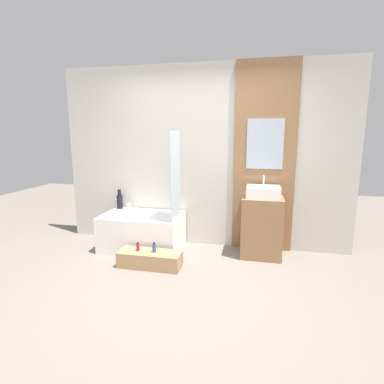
{
  "coord_description": "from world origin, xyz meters",
  "views": [
    {
      "loc": [
        0.79,
        -2.69,
        1.63
      ],
      "look_at": [
        0.04,
        0.71,
        0.96
      ],
      "focal_mm": 28.0,
      "sensor_mm": 36.0,
      "label": 1
    }
  ],
  "objects_px": {
    "sink": "(263,192)",
    "bottle_soap_secondary": "(154,248)",
    "bathtub": "(143,231)",
    "wooden_step_bench": "(150,259)",
    "bottle_soap_primary": "(138,247)",
    "vase_tall_dark": "(120,201)",
    "vase_round_light": "(129,206)"
  },
  "relations": [
    {
      "from": "wooden_step_bench",
      "to": "bottle_soap_primary",
      "type": "distance_m",
      "value": 0.22
    },
    {
      "from": "vase_tall_dark",
      "to": "bottle_soap_secondary",
      "type": "height_order",
      "value": "vase_tall_dark"
    },
    {
      "from": "sink",
      "to": "bottle_soap_secondary",
      "type": "bearing_deg",
      "value": -152.74
    },
    {
      "from": "bathtub",
      "to": "sink",
      "type": "bearing_deg",
      "value": 3.59
    },
    {
      "from": "bathtub",
      "to": "bottle_soap_primary",
      "type": "relative_size",
      "value": 10.17
    },
    {
      "from": "wooden_step_bench",
      "to": "vase_tall_dark",
      "type": "distance_m",
      "value": 1.25
    },
    {
      "from": "bottle_soap_primary",
      "to": "bottle_soap_secondary",
      "type": "relative_size",
      "value": 0.87
    },
    {
      "from": "bottle_soap_primary",
      "to": "wooden_step_bench",
      "type": "bearing_deg",
      "value": 0.0
    },
    {
      "from": "bathtub",
      "to": "wooden_step_bench",
      "type": "xyz_separation_m",
      "value": [
        0.32,
        -0.56,
        -0.16
      ]
    },
    {
      "from": "vase_round_light",
      "to": "bottle_soap_primary",
      "type": "bearing_deg",
      "value": -60.01
    },
    {
      "from": "sink",
      "to": "wooden_step_bench",
      "type": "bearing_deg",
      "value": -153.76
    },
    {
      "from": "wooden_step_bench",
      "to": "vase_tall_dark",
      "type": "xyz_separation_m",
      "value": [
        -0.78,
        0.82,
        0.53
      ]
    },
    {
      "from": "bottle_soap_primary",
      "to": "sink",
      "type": "bearing_deg",
      "value": 23.82
    },
    {
      "from": "sink",
      "to": "bathtub",
      "type": "bearing_deg",
      "value": -176.41
    },
    {
      "from": "bathtub",
      "to": "sink",
      "type": "relative_size",
      "value": 2.58
    },
    {
      "from": "vase_tall_dark",
      "to": "bottle_soap_secondary",
      "type": "relative_size",
      "value": 2.36
    },
    {
      "from": "vase_tall_dark",
      "to": "bottle_soap_secondary",
      "type": "xyz_separation_m",
      "value": [
        0.84,
        -0.82,
        -0.37
      ]
    },
    {
      "from": "bottle_soap_primary",
      "to": "vase_tall_dark",
      "type": "bearing_deg",
      "value": 127.26
    },
    {
      "from": "wooden_step_bench",
      "to": "bathtub",
      "type": "bearing_deg",
      "value": 119.51
    },
    {
      "from": "bottle_soap_primary",
      "to": "bottle_soap_secondary",
      "type": "xyz_separation_m",
      "value": [
        0.22,
        0.0,
        0.01
      ]
    },
    {
      "from": "bathtub",
      "to": "bottle_soap_primary",
      "type": "bearing_deg",
      "value": -74.04
    },
    {
      "from": "vase_tall_dark",
      "to": "bottle_soap_primary",
      "type": "height_order",
      "value": "vase_tall_dark"
    },
    {
      "from": "wooden_step_bench",
      "to": "bottle_soap_secondary",
      "type": "height_order",
      "value": "bottle_soap_secondary"
    },
    {
      "from": "sink",
      "to": "vase_round_light",
      "type": "height_order",
      "value": "sink"
    },
    {
      "from": "wooden_step_bench",
      "to": "bottle_soap_secondary",
      "type": "relative_size",
      "value": 6.23
    },
    {
      "from": "bathtub",
      "to": "vase_tall_dark",
      "type": "distance_m",
      "value": 0.65
    },
    {
      "from": "bottle_soap_secondary",
      "to": "vase_round_light",
      "type": "bearing_deg",
      "value": 130.06
    },
    {
      "from": "wooden_step_bench",
      "to": "bottle_soap_secondary",
      "type": "distance_m",
      "value": 0.17
    },
    {
      "from": "bathtub",
      "to": "bottle_soap_secondary",
      "type": "relative_size",
      "value": 8.88
    },
    {
      "from": "bathtub",
      "to": "vase_round_light",
      "type": "relative_size",
      "value": 11.89
    },
    {
      "from": "bathtub",
      "to": "bottle_soap_primary",
      "type": "xyz_separation_m",
      "value": [
        0.16,
        -0.56,
        -0.01
      ]
    },
    {
      "from": "vase_round_light",
      "to": "bottle_soap_primary",
      "type": "relative_size",
      "value": 0.86
    }
  ]
}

